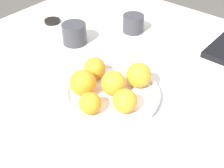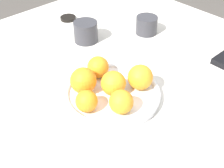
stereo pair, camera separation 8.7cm
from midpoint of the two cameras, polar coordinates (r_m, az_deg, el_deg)
table at (r=1.26m, az=11.41°, el=-11.95°), size 1.48×0.94×0.73m
fruit_platter at (r=0.90m, az=2.79°, el=-1.93°), size 0.28×0.28×0.03m
orange_0 at (r=0.87m, az=3.14°, el=0.01°), size 0.07×0.07×0.07m
orange_1 at (r=0.90m, az=7.97°, el=1.14°), size 0.07×0.07×0.07m
orange_2 at (r=0.82m, az=4.77°, el=-3.41°), size 0.07×0.07×0.07m
orange_3 at (r=0.94m, az=0.11°, el=3.02°), size 0.07×0.07×0.07m
orange_4 at (r=0.88m, az=-2.44°, el=0.53°), size 0.08×0.08×0.08m
orange_5 at (r=0.82m, az=-1.64°, el=-3.29°), size 0.06×0.06×0.06m
cup_0 at (r=1.15m, az=-2.64°, el=9.47°), size 0.09×0.09×0.08m
cup_2 at (r=1.22m, az=8.42°, el=10.55°), size 0.08×0.08×0.07m
soy_dish at (r=1.33m, az=-6.14°, el=11.84°), size 0.06×0.06×0.01m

